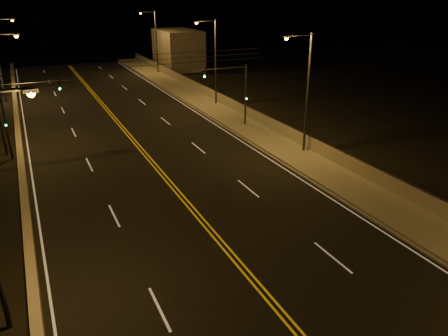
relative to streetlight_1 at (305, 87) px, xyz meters
name	(u,v)px	position (x,y,z in m)	size (l,w,h in m)	color
road	(183,198)	(-11.53, -3.64, -5.45)	(18.00, 120.00, 0.02)	black
sidewalk	(320,169)	(-0.73, -3.64, -5.31)	(3.60, 120.00, 0.30)	gray
curb	(299,174)	(-2.60, -3.64, -5.39)	(0.14, 120.00, 0.15)	gray
parapet_wall	(339,157)	(0.92, -3.64, -4.66)	(0.30, 120.00, 1.00)	gray
jersey_barrier	(27,222)	(-20.72, -3.64, -5.01)	(0.45, 120.00, 0.91)	gray
distant_building_right	(178,50)	(4.97, 43.65, -2.31)	(6.00, 10.00, 6.31)	slate
parapet_rail	(340,151)	(0.92, -3.64, -4.13)	(0.06, 0.06, 120.00)	black
lane_markings	(183,198)	(-11.53, -3.71, -5.44)	(17.32, 116.00, 0.00)	silver
streetlight_1	(305,87)	(0.00, 0.00, 0.00)	(2.55, 0.28, 9.50)	#2D2D33
streetlight_2	(213,58)	(0.00, 17.56, 0.00)	(2.55, 0.28, 9.50)	#2D2D33
streetlight_3	(155,38)	(0.00, 40.11, 0.00)	(2.55, 0.28, 9.50)	#2D2D33
streetlight_6	(0,55)	(-21.46, 30.08, 0.00)	(2.55, 0.28, 9.50)	#2D2D33
traffic_signal_right	(236,89)	(-1.54, 8.76, -1.65)	(5.11, 0.31, 6.01)	#2D2D33
traffic_signal_left	(18,111)	(-20.32, 8.76, -1.65)	(5.11, 0.31, 6.01)	#2D2D33
overhead_wires	(136,61)	(-11.53, 5.86, 1.94)	(22.00, 0.03, 0.83)	black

